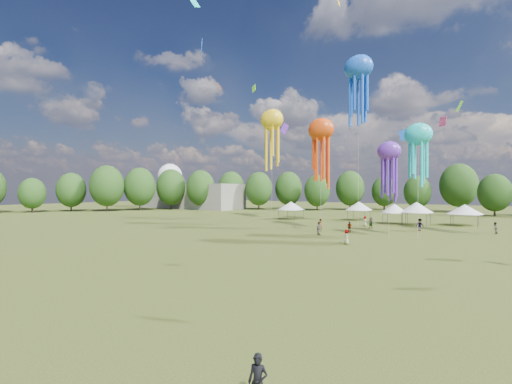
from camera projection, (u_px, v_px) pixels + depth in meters
The scene contains 10 objects.
ground at pixel (138, 320), 16.47m from camera, with size 300.00×300.00×0.00m, color #384416.
observer_main at pixel (258, 382), 9.69m from camera, with size 0.58×0.38×1.60m, color black.
spectator_near at pixel (319, 228), 47.27m from camera, with size 0.87×0.67×1.78m, color gray.
spectators_far at pixel (388, 226), 51.32m from camera, with size 21.98×21.71×1.89m.
festival_tents at pixel (382, 207), 64.80m from camera, with size 36.25×11.49×4.06m.
show_kites at pixel (369, 104), 52.52m from camera, with size 52.13×17.59×28.71m.
small_kites at pixel (413, 33), 50.10m from camera, with size 71.74×57.93×44.83m.
treeline at pixel (391, 188), 69.74m from camera, with size 201.57×95.24×13.43m.
hangar at pixel (188, 196), 116.77m from camera, with size 40.00×12.00×8.00m, color gray.
radome at pixel (170, 180), 130.85m from camera, with size 9.00×9.00×16.00m.
Camera 1 is at (14.08, -10.17, 6.21)m, focal length 24.26 mm.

